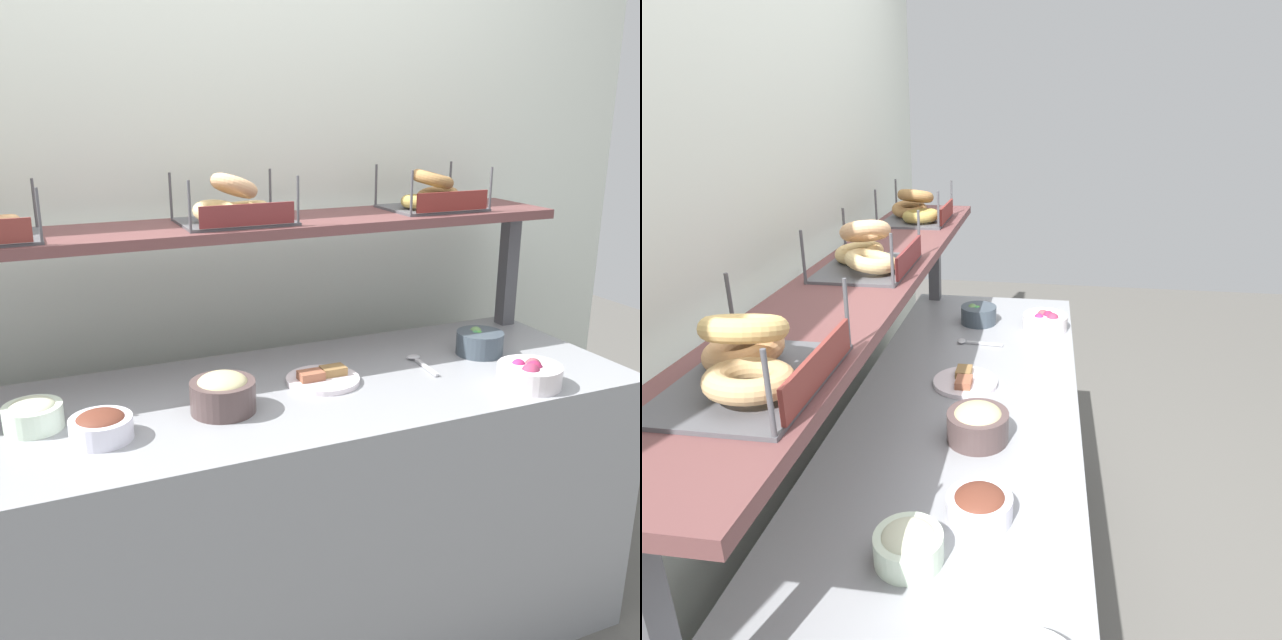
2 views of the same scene
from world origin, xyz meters
TOP-DOWN VIEW (x-y plane):
  - back_wall at (0.00, 0.55)m, footprint 3.31×0.06m
  - deli_counter at (0.00, 0.00)m, footprint 2.11×0.70m
  - shelf_riser_right at (1.00, 0.27)m, footprint 0.05×0.05m
  - upper_shelf at (0.00, 0.27)m, footprint 2.07×0.32m
  - bowl_scallion_spread at (-0.60, 0.02)m, footprint 0.14×0.14m
  - bowl_hummus at (-0.15, -0.07)m, footprint 0.17×0.17m
  - bowl_veggie_mix at (0.72, 0.03)m, footprint 0.15×0.15m
  - bowl_beet_salad at (0.69, -0.24)m, footprint 0.18×0.18m
  - bowl_chocolate_spread at (-0.46, -0.11)m, footprint 0.15×0.15m
  - serving_plate_white at (0.17, 0.01)m, footprint 0.21×0.21m
  - serving_spoon_near_plate at (0.50, 0.03)m, footprint 0.04×0.18m
  - bagel_basket_plain at (-0.01, 0.26)m, footprint 0.32×0.25m
  - bagel_basket_everything at (0.67, 0.27)m, footprint 0.30×0.25m

SIDE VIEW (x-z plane):
  - deli_counter at x=0.00m, z-range 0.00..0.85m
  - serving_spoon_near_plate at x=0.50m, z-range 0.85..0.86m
  - serving_plate_white at x=0.17m, z-range 0.84..0.88m
  - bowl_beet_salad at x=0.69m, z-range 0.85..0.92m
  - bowl_chocolate_spread at x=-0.46m, z-range 0.85..0.92m
  - bowl_scallion_spread at x=-0.60m, z-range 0.85..0.93m
  - bowl_veggie_mix at x=0.72m, z-range 0.85..0.93m
  - bowl_hummus at x=-0.15m, z-range 0.85..0.95m
  - shelf_riser_right at x=1.00m, z-range 0.85..1.25m
  - back_wall at x=0.00m, z-range 0.00..2.40m
  - upper_shelf at x=0.00m, z-range 1.25..1.28m
  - bagel_basket_everything at x=0.67m, z-range 1.26..1.40m
  - bagel_basket_plain at x=-0.01m, z-range 1.25..1.41m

